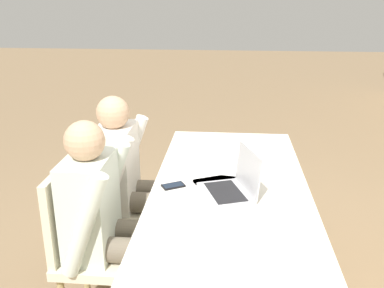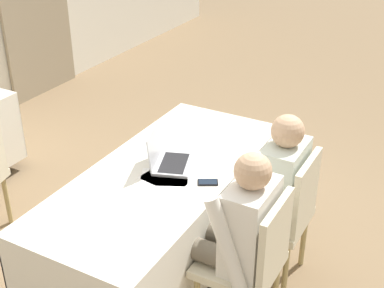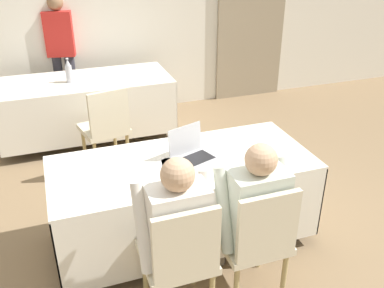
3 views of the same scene
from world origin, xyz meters
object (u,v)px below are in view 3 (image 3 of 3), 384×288
Objects in this scene: chair_near_left at (180,256)px; water_bottle at (69,71)px; cell_phone at (199,182)px; chair_far_spare at (106,125)px; laptop at (192,154)px; chair_near_right at (257,238)px; person_checkered_shirt at (175,225)px; person_red_shirt at (62,50)px; person_white_shirt at (251,209)px.

water_bottle is at bearing -82.74° from chair_near_left.
chair_far_spare is at bearing 73.66° from cell_phone.
laptop is 0.81m from chair_near_right.
person_checkered_shirt is at bearing -90.00° from chair_near_left.
person_red_shirt reaches higher than chair_near_left.
chair_near_right is at bearing -180.00° from chair_near_left.
cell_phone is 0.12× the size of person_checkered_shirt.
person_white_shirt is (0.52, 0.10, 0.16)m from chair_near_left.
chair_near_right is at bearing -72.95° from water_bottle.
person_red_shirt reaches higher than cell_phone.
person_checkered_shirt is 0.52m from person_white_shirt.
water_bottle is 0.77m from person_red_shirt.
person_checkered_shirt reaches higher than cell_phone.
chair_far_spare is 0.58× the size of person_red_shirt.
chair_near_right is at bearing -64.04° from person_red_shirt.
chair_near_right is at bearing -88.98° from cell_phone.
water_bottle reaches higher than laptop.
chair_far_spare is (0.25, -0.82, -0.35)m from water_bottle.
water_bottle reaches higher than chair_near_left.
cell_phone is 0.55m from chair_near_left.
cell_phone is at bearing -121.66° from laptop.
laptop is at bearing -63.95° from person_red_shirt.
person_red_shirt is at bearing -92.84° from chair_far_spare.
cell_phone is at bearing -130.75° from person_checkered_shirt.
person_checkered_shirt is at bearing -71.73° from person_red_shirt.
person_checkered_shirt reaches higher than chair_near_left.
chair_near_left is 0.78× the size of person_checkered_shirt.
person_white_shirt is at bearing -94.10° from laptop.
cell_phone is 0.51× the size of water_bottle.
water_bottle is (-0.71, 2.16, 0.08)m from laptop.
person_white_shirt is at bearing -72.36° from water_bottle.
chair_near_left is 0.55m from person_white_shirt.
person_red_shirt is (-0.72, 2.92, 0.13)m from laptop.
chair_near_right is 3.80m from person_red_shirt.
person_checkered_shirt is 3.59m from person_red_shirt.
person_white_shirt is (0.25, -0.32, -0.07)m from cell_phone.
person_red_shirt is at bearing -84.03° from chair_near_left.
chair_far_spare is (-0.12, 2.08, 0.00)m from chair_near_left.
chair_near_left is 1.00× the size of chair_near_right.
water_bottle is 0.30× the size of chair_near_right.
water_bottle is 2.94m from person_white_shirt.
person_white_shirt is at bearing -63.65° from person_red_shirt.
person_checkered_shirt reaches higher than chair_far_spare.
chair_near_left is at bearing -82.74° from water_bottle.
chair_near_right is (0.18, -0.74, -0.27)m from laptop.
person_checkered_shirt is at bearing -160.27° from cell_phone.
person_white_shirt is 3.69m from person_red_shirt.
water_bottle is 2.94m from chair_near_left.
chair_near_right reaches higher than cell_phone.
chair_near_left and chair_far_spare have the same top height.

